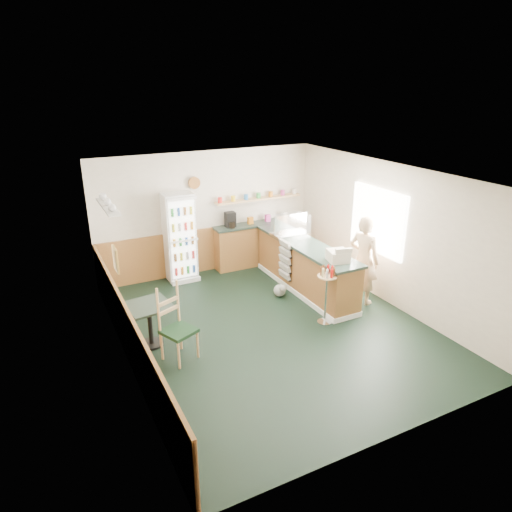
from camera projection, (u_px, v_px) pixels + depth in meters
ground at (272, 327)px, 8.06m from camera, size 6.00×6.00×0.00m
room_envelope at (242, 236)px, 8.03m from camera, size 5.04×6.02×2.72m
service_counter at (305, 269)px, 9.36m from camera, size 0.68×3.01×1.01m
back_counter at (260, 241)px, 10.70m from camera, size 2.24×0.42×1.69m
drinks_fridge at (180, 238)px, 9.69m from camera, size 0.63×0.53×1.91m
display_case at (291, 225)px, 9.60m from camera, size 0.78×0.41×0.44m
cash_register at (338, 256)px, 8.25m from camera, size 0.43×0.44×0.20m
shopkeeper at (364, 260)px, 8.71m from camera, size 0.58×0.69×1.75m
condiment_stand at (327, 286)px, 7.97m from camera, size 0.34×0.34×1.07m
newspaper_rack at (285, 260)px, 9.32m from camera, size 0.09×0.41×0.83m
cafe_table at (149, 317)px, 7.34m from camera, size 0.75×0.75×0.74m
cafe_chair at (176, 320)px, 7.01m from camera, size 0.60×0.61×1.22m
dog_doorstop at (280, 290)px, 9.16m from camera, size 0.24×0.32×0.29m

